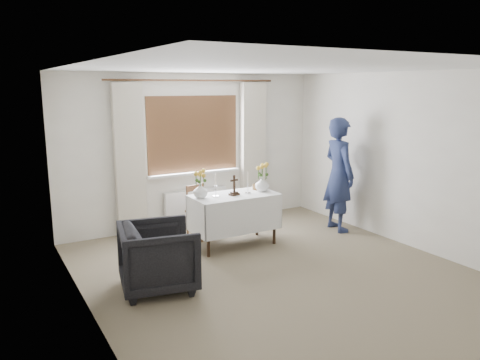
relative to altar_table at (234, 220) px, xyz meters
name	(u,v)px	position (x,y,z in m)	size (l,w,h in m)	color
ground	(278,273)	(-0.05, -1.19, -0.38)	(5.00, 5.00, 0.00)	#84745B
altar_table	(234,220)	(0.00, 0.00, 0.00)	(1.24, 0.64, 0.76)	white
wooden_chair	(202,212)	(-0.25, 0.56, 0.03)	(0.38, 0.38, 0.81)	brown
armchair	(158,257)	(-1.48, -0.87, 0.00)	(0.82, 0.85, 0.77)	black
person	(339,175)	(1.82, -0.16, 0.53)	(0.66, 0.44, 1.82)	navy
radiator	(196,207)	(-0.05, 1.23, -0.08)	(1.10, 0.10, 0.60)	silver
wooden_cross	(234,185)	(-0.02, -0.03, 0.53)	(0.14, 0.10, 0.29)	black
candlestick_left	(216,185)	(-0.28, 0.03, 0.54)	(0.09, 0.09, 0.32)	white
candlestick_right	(248,183)	(0.20, -0.04, 0.54)	(0.09, 0.09, 0.32)	white
flower_vase_left	(200,191)	(-0.51, 0.05, 0.49)	(0.20, 0.20, 0.21)	silver
flower_vase_right	(262,184)	(0.46, -0.01, 0.49)	(0.21, 0.21, 0.22)	silver
wicker_basket	(259,187)	(0.50, 0.12, 0.42)	(0.20, 0.20, 0.07)	brown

